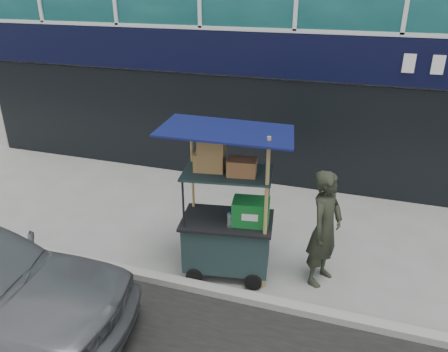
% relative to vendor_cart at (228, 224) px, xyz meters
% --- Properties ---
extents(ground, '(80.00, 80.00, 0.00)m').
position_rel_vendor_cart_xyz_m(ground, '(0.25, -0.40, -0.88)').
color(ground, slate).
rests_on(ground, ground).
extents(curb, '(80.00, 0.18, 0.12)m').
position_rel_vendor_cart_xyz_m(curb, '(0.25, -0.60, -0.82)').
color(curb, gray).
rests_on(curb, ground).
extents(vendor_cart, '(2.05, 1.60, 2.51)m').
position_rel_vendor_cart_xyz_m(vendor_cart, '(0.00, 0.00, 0.00)').
color(vendor_cart, '#1B2E2E').
rests_on(vendor_cart, ground).
extents(vendor_man, '(0.66, 0.80, 1.86)m').
position_rel_vendor_cart_xyz_m(vendor_man, '(1.44, 0.26, 0.05)').
color(vendor_man, '#25291E').
rests_on(vendor_man, ground).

